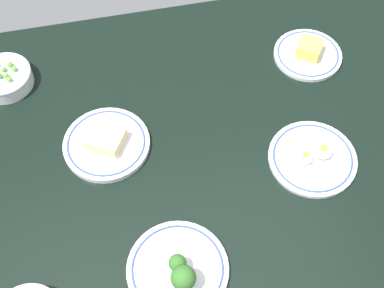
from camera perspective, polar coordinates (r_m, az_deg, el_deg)
dining_table at (r=126.79cm, az=-0.00°, el=-0.97°), size 138.50×98.34×4.00cm
plate_broccoli at (r=110.16cm, az=-1.50°, el=-13.69°), size 21.47×21.47×8.55cm
plate_eggs at (r=126.02cm, az=13.16°, el=-1.45°), size 20.98×20.98×4.37cm
bowl_peas at (r=143.52cm, az=-19.94°, el=6.88°), size 14.38×14.38×5.57cm
plate_cheese at (r=145.66cm, az=12.65°, el=9.72°), size 18.35×18.35×4.94cm
plate_sandwich at (r=126.10cm, az=-9.41°, el=0.13°), size 20.91×20.91×4.66cm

